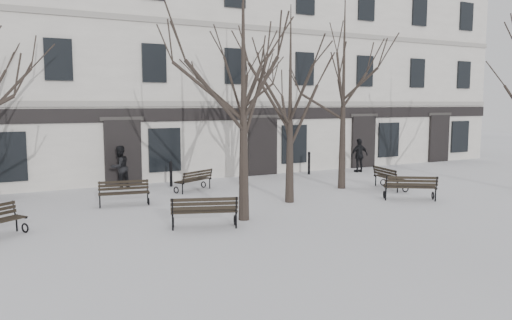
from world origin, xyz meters
TOP-DOWN VIEW (x-y plane):
  - ground at (0.00, 0.00)m, footprint 100.00×100.00m
  - building at (0.00, 12.96)m, footprint 40.40×10.20m
  - tree_1 at (-1.72, -0.42)m, footprint 5.72×5.72m
  - tree_2 at (1.01, 1.30)m, footprint 4.96×4.96m
  - tree_5 at (1.32, 5.80)m, footprint 5.57×5.57m
  - tree_6 at (4.58, 2.83)m, footprint 5.86×5.86m
  - bench_1 at (-3.22, -0.85)m, footprint 2.02×1.30m
  - bench_2 at (5.19, -0.52)m, footprint 1.94×1.61m
  - bench_3 at (-4.51, 3.54)m, footprint 1.83×0.94m
  - bench_4 at (-1.24, 5.13)m, footprint 1.82×1.33m
  - bench_5 at (6.23, 1.74)m, footprint 1.02×1.93m
  - bollard_a at (-1.73, 6.71)m, footprint 0.14×0.14m
  - bollard_b at (5.70, 6.98)m, footprint 0.15×0.15m
  - pedestrian_b at (-3.83, 7.20)m, footprint 1.12×1.03m
  - pedestrian_c at (8.51, 6.44)m, footprint 1.07×0.48m

SIDE VIEW (x-z plane):
  - ground at x=0.00m, z-range 0.00..0.00m
  - pedestrian_b at x=-3.83m, z-range -0.92..0.92m
  - pedestrian_c at x=8.51m, z-range -0.89..0.89m
  - bench_4 at x=-1.24m, z-range 0.04..0.92m
  - bench_3 at x=-4.51m, z-range 0.04..0.92m
  - bench_5 at x=6.23m, z-range 0.04..0.97m
  - bench_2 at x=5.19m, z-range 0.04..1.00m
  - bench_1 at x=-3.22m, z-range 0.04..1.01m
  - bollard_a at x=-1.73m, z-range 0.04..1.15m
  - bollard_b at x=5.70m, z-range 0.04..1.21m
  - tree_2 at x=1.01m, z-range 0.89..7.98m
  - tree_5 at x=1.32m, z-range 0.99..8.95m
  - tree_1 at x=-1.72m, z-range 1.02..9.19m
  - tree_6 at x=4.58m, z-range 1.05..9.41m
  - building at x=0.00m, z-range -0.18..11.22m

